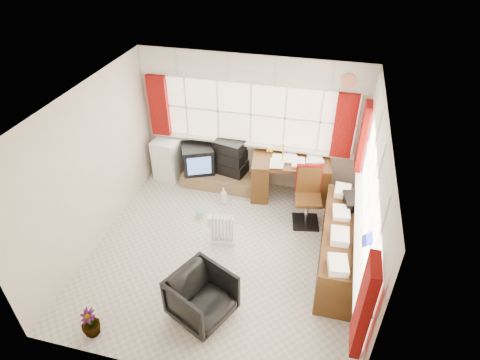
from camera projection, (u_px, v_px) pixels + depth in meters
The scene contains 20 objects.
ground at pixel (222, 253), 6.27m from camera, with size 4.00×4.00×0.00m, color beige.
room_walls at pixel (219, 174), 5.40m from camera, with size 4.00×4.00×4.00m.
window_back at pixel (250, 140), 7.26m from camera, with size 3.70×0.12×3.60m.
window_right at pixel (360, 228), 5.34m from camera, with size 0.12×3.70×3.60m.
curtains at pixel (296, 151), 5.98m from camera, with size 3.83×3.83×1.15m.
overhead_cabinets at pixel (305, 100), 5.55m from camera, with size 3.98×3.98×0.48m.
desk at pixel (290, 177), 7.21m from camera, with size 1.44×0.86×0.83m.
desk_lamp at pixel (283, 149), 6.82m from camera, with size 0.14×0.11×0.39m.
task_chair at pixel (308, 193), 6.62m from camera, with size 0.51×0.53×1.05m.
office_chair at pixel (202, 297), 5.17m from camera, with size 0.72×0.74×0.67m, color black.
radiator at pixel (223, 233), 6.33m from camera, with size 0.38×0.20×0.55m.
credenza at pixel (338, 245), 5.86m from camera, with size 0.50×2.00×0.85m.
file_tray at pixel (355, 201), 6.03m from camera, with size 0.31×0.40×0.13m, color black.
tv_bench at pixel (219, 180), 7.67m from camera, with size 1.40×0.50×0.25m, color olive.
crt_tv at pixel (198, 158), 7.58m from camera, with size 0.73×0.71×0.52m.
hifi_stack at pixel (230, 157), 7.51m from camera, with size 0.71×0.53×0.66m.
mini_fridge at pixel (168, 158), 7.77m from camera, with size 0.52×0.53×0.81m.
spray_bottle_a at pixel (224, 196), 7.19m from camera, with size 0.13×0.13×0.33m, color silver.
spray_bottle_b at pixel (200, 213), 6.91m from camera, with size 0.09×0.09×0.20m, color #92D9D2.
flower_vase at pixel (90, 323), 5.00m from camera, with size 0.24×0.24×0.43m, color black.
Camera 1 is at (1.35, -4.25, 4.56)m, focal length 30.00 mm.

